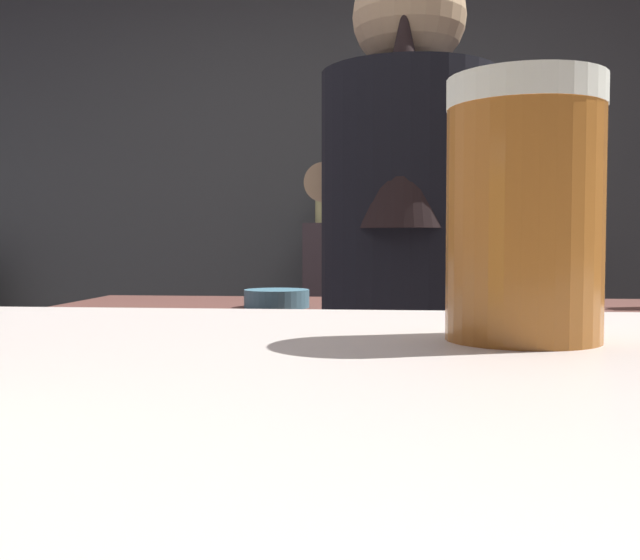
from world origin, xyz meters
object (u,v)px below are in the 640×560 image
at_px(mixing_bowl, 277,299).
at_px(chefs_knife, 518,307).
at_px(bartender, 407,318).
at_px(bottle_hot_sauce, 380,201).
at_px(bottle_soy, 425,199).
at_px(pint_glass_near, 524,211).
at_px(bottle_olive_oil, 400,206).
at_px(bottle_vinegar, 321,204).

distance_m(mixing_bowl, chefs_knife, 0.60).
bearing_deg(bartender, bottle_hot_sauce, 9.13).
relative_size(bartender, bottle_soy, 6.04).
height_order(pint_glass_near, bottle_olive_oil, bottle_olive_oil).
relative_size(bartender, pint_glass_near, 12.76).
relative_size(chefs_knife, pint_glass_near, 1.86).
relative_size(bottle_hot_sauce, bottle_olive_oil, 1.28).
distance_m(chefs_knife, pint_glass_near, 1.51).
xyz_separation_m(bartender, bottle_olive_oil, (0.00, 1.78, 0.31)).
xyz_separation_m(bartender, pint_glass_near, (0.04, -1.08, 0.16)).
bearing_deg(bottle_olive_oil, chefs_knife, -78.55).
height_order(bottle_soy, bottle_vinegar, bottle_soy).
xyz_separation_m(bartender, bottle_soy, (0.11, 1.73, 0.34)).
distance_m(bottle_soy, bottle_hot_sauce, 0.19).
distance_m(mixing_bowl, bottle_vinegar, 1.52).
xyz_separation_m(bartender, chefs_knife, (0.28, 0.40, -0.01)).
relative_size(pint_glass_near, bottle_hot_sauce, 0.52).
height_order(mixing_bowl, pint_glass_near, pint_glass_near).
bearing_deg(chefs_knife, bottle_vinegar, 127.01).
bearing_deg(bartender, bottle_vinegar, 17.01).
relative_size(chefs_knife, bottle_olive_oil, 1.23).
distance_m(pint_glass_near, bottle_soy, 2.82).
bearing_deg(bottle_soy, mixing_bowl, -107.38).
height_order(bartender, bottle_hot_sauce, bartender).
xyz_separation_m(pint_glass_near, bottle_olive_oil, (-0.03, 2.86, 0.14)).
relative_size(chefs_knife, bottle_vinegar, 1.03).
height_order(bartender, chefs_knife, bartender).
xyz_separation_m(bottle_soy, bottle_olive_oil, (-0.10, 0.04, -0.03)).
height_order(bottle_hot_sauce, bottle_olive_oil, bottle_hot_sauce).
xyz_separation_m(bartender, bottle_hot_sauce, (-0.08, 1.75, 0.33)).
xyz_separation_m(mixing_bowl, chefs_knife, (0.60, 0.03, -0.02)).
distance_m(mixing_bowl, pint_glass_near, 1.51).
distance_m(bartender, bottle_soy, 1.77).
distance_m(chefs_knife, bottle_vinegar, 1.62).
height_order(bartender, bottle_soy, bartender).
bearing_deg(bartender, mixing_bowl, 46.68).
bearing_deg(bottle_olive_oil, pint_glass_near, -89.34).
height_order(mixing_bowl, bottle_olive_oil, bottle_olive_oil).
bearing_deg(mixing_bowl, bottle_soy, 72.62).
bearing_deg(pint_glass_near, bottle_olive_oil, 90.66).
distance_m(bottle_vinegar, bottle_hot_sauce, 0.29).
bearing_deg(mixing_bowl, bottle_vinegar, 91.17).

